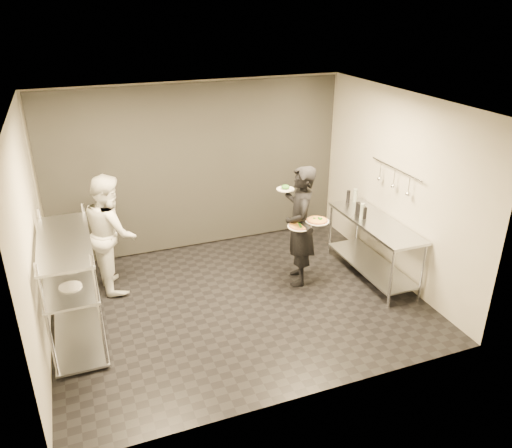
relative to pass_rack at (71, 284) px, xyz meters
name	(u,v)px	position (x,y,z in m)	size (l,w,h in m)	color
room_shell	(212,183)	(2.15, 1.18, 0.63)	(5.00, 4.00, 2.80)	black
pass_rack	(71,284)	(0.00, 0.00, 0.00)	(0.60, 1.60, 1.50)	silver
prep_counter	(374,239)	(4.33, 0.00, -0.14)	(0.60, 1.80, 0.92)	silver
utensil_rail	(395,179)	(4.58, 0.00, 0.78)	(0.07, 1.20, 0.31)	silver
waiter	(300,226)	(3.20, 0.25, 0.14)	(0.66, 0.44, 1.82)	black
chef	(111,232)	(0.60, 1.10, 0.10)	(0.85, 0.66, 1.75)	white
pizza_plate_near	(300,226)	(3.11, 0.08, 0.23)	(0.35, 0.35, 0.05)	silver
pizza_plate_far	(317,220)	(3.38, 0.07, 0.28)	(0.34, 0.34, 0.05)	silver
salad_plate	(285,188)	(3.10, 0.58, 0.64)	(0.26, 0.26, 0.07)	silver
pos_monitor	(361,211)	(4.21, 0.23, 0.25)	(0.05, 0.26, 0.19)	black
bottle_green	(362,211)	(4.18, 0.15, 0.27)	(0.07, 0.07, 0.24)	#909C8F
bottle_clear	(355,195)	(4.44, 0.79, 0.26)	(0.07, 0.07, 0.22)	#909C8F
bottle_dark	(348,197)	(4.32, 0.80, 0.25)	(0.06, 0.06, 0.20)	black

